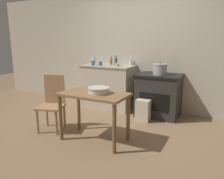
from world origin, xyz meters
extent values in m
plane|color=#896B4C|center=(0.00, 0.00, 0.00)|extent=(14.00, 14.00, 0.00)
cube|color=beige|center=(0.00, 1.58, 1.27)|extent=(8.00, 0.07, 2.55)
cube|color=beige|center=(-0.51, 1.25, 0.46)|extent=(1.12, 0.59, 0.93)
cube|color=#A9A08F|center=(-0.51, 1.25, 0.94)|extent=(1.15, 0.62, 0.03)
cube|color=#2D2B28|center=(0.66, 1.23, 0.40)|extent=(0.82, 0.64, 0.81)
cube|color=black|center=(0.66, 1.23, 0.83)|extent=(0.86, 0.68, 0.04)
cube|color=black|center=(0.66, 0.90, 0.36)|extent=(0.57, 0.01, 0.34)
cube|color=olive|center=(0.11, -0.33, 0.72)|extent=(1.01, 0.56, 0.03)
cylinder|color=brown|center=(-0.35, -0.56, 0.35)|extent=(0.06, 0.06, 0.70)
cylinder|color=brown|center=(0.57, -0.56, 0.35)|extent=(0.06, 0.06, 0.70)
cylinder|color=brown|center=(-0.35, -0.10, 0.35)|extent=(0.06, 0.06, 0.70)
cylinder|color=brown|center=(0.57, -0.10, 0.35)|extent=(0.06, 0.06, 0.70)
cube|color=#A87F56|center=(-0.73, -0.36, 0.42)|extent=(0.50, 0.50, 0.03)
cube|color=#A87F56|center=(-0.79, -0.18, 0.68)|extent=(0.35, 0.13, 0.50)
cylinder|color=#A87F56|center=(-0.84, -0.56, 0.20)|extent=(0.04, 0.04, 0.40)
cylinder|color=#A87F56|center=(-0.53, -0.47, 0.20)|extent=(0.04, 0.04, 0.40)
cylinder|color=#A87F56|center=(-0.94, -0.25, 0.20)|extent=(0.04, 0.04, 0.40)
cylinder|color=#A87F56|center=(-0.62, -0.15, 0.20)|extent=(0.04, 0.04, 0.40)
cube|color=beige|center=(0.49, 0.78, 0.21)|extent=(0.26, 0.18, 0.41)
cylinder|color=#A8A8AD|center=(0.68, 1.15, 0.94)|extent=(0.26, 0.26, 0.19)
cylinder|color=#A8A8AD|center=(0.68, 1.15, 1.05)|extent=(0.27, 0.27, 0.02)
sphere|color=black|center=(0.68, 1.15, 1.07)|extent=(0.02, 0.02, 0.02)
cylinder|color=silver|center=(0.17, -0.30, 0.78)|extent=(0.30, 0.30, 0.09)
cylinder|color=beige|center=(0.17, -0.30, 0.82)|extent=(0.32, 0.32, 0.01)
cylinder|color=#3D5675|center=(-0.35, 1.32, 1.04)|extent=(0.07, 0.07, 0.15)
cylinder|color=#3D5675|center=(-0.35, 1.32, 1.14)|extent=(0.03, 0.03, 0.06)
cylinder|color=silver|center=(-0.06, 1.49, 1.02)|extent=(0.07, 0.07, 0.12)
cylinder|color=silver|center=(-0.06, 1.49, 1.10)|extent=(0.03, 0.03, 0.05)
cylinder|color=olive|center=(-0.51, 1.40, 1.03)|extent=(0.06, 0.06, 0.14)
cylinder|color=olive|center=(-0.51, 1.40, 1.12)|extent=(0.02, 0.02, 0.05)
cylinder|color=silver|center=(-0.94, 1.36, 1.04)|extent=(0.08, 0.08, 0.17)
cylinder|color=silver|center=(-0.94, 1.36, 1.16)|extent=(0.03, 0.03, 0.07)
cylinder|color=#4C6B99|center=(-0.64, 1.15, 1.00)|extent=(0.08, 0.08, 0.09)
cylinder|color=beige|center=(-0.22, 1.12, 1.00)|extent=(0.08, 0.08, 0.08)
cylinder|color=#4C6B99|center=(-0.80, 1.10, 1.01)|extent=(0.08, 0.08, 0.10)
camera|label=1|loc=(1.79, -2.98, 1.51)|focal=35.00mm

